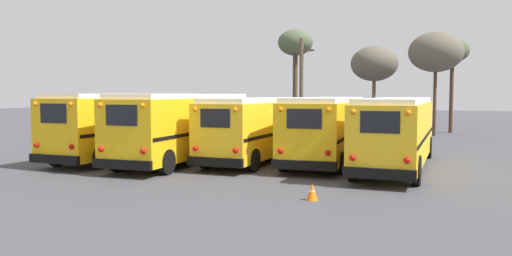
# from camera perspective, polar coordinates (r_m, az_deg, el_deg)

# --- Properties ---
(ground_plane) EXTENTS (160.00, 160.00, 0.00)m
(ground_plane) POSITION_cam_1_polar(r_m,az_deg,el_deg) (23.90, 0.08, -3.81)
(ground_plane) COLOR #424247
(school_bus_0) EXTENTS (3.12, 10.41, 3.22)m
(school_bus_0) POSITION_cam_1_polar(r_m,az_deg,el_deg) (25.86, -14.21, 0.57)
(school_bus_0) COLOR yellow
(school_bus_0) RESTS_ON ground
(school_bus_1) EXTENTS (2.65, 10.78, 3.21)m
(school_bus_1) POSITION_cam_1_polar(r_m,az_deg,el_deg) (24.11, -7.95, 0.40)
(school_bus_1) COLOR yellow
(school_bus_1) RESTS_ON ground
(school_bus_2) EXTENTS (2.84, 9.99, 3.02)m
(school_bus_2) POSITION_cam_1_polar(r_m,az_deg,el_deg) (24.19, 0.45, 0.20)
(school_bus_2) COLOR yellow
(school_bus_2) RESTS_ON ground
(school_bus_3) EXTENTS (2.67, 9.72, 3.05)m
(school_bus_3) POSITION_cam_1_polar(r_m,az_deg,el_deg) (23.64, 8.12, 0.09)
(school_bus_3) COLOR yellow
(school_bus_3) RESTS_ON ground
(school_bus_4) EXTENTS (2.92, 11.01, 3.03)m
(school_bus_4) POSITION_cam_1_polar(r_m,az_deg,el_deg) (22.41, 15.85, -0.19)
(school_bus_4) COLOR yellow
(school_bus_4) RESTS_ON ground
(utility_pole) EXTENTS (1.80, 0.28, 7.09)m
(utility_pole) POSITION_cam_1_polar(r_m,az_deg,el_deg) (35.37, 5.20, 4.71)
(utility_pole) COLOR brown
(utility_pole) RESTS_ON ground
(bare_tree_0) EXTENTS (2.85, 2.85, 8.47)m
(bare_tree_0) POSITION_cam_1_polar(r_m,az_deg,el_deg) (41.35, 4.52, 9.42)
(bare_tree_0) COLOR #473323
(bare_tree_0) RESTS_ON ground
(bare_tree_1) EXTENTS (2.68, 2.68, 7.76)m
(bare_tree_1) POSITION_cam_1_polar(r_m,az_deg,el_deg) (44.23, 21.55, 8.07)
(bare_tree_1) COLOR #473323
(bare_tree_1) RESTS_ON ground
(bare_tree_2) EXTENTS (4.08, 4.08, 7.92)m
(bare_tree_2) POSITION_cam_1_polar(r_m,az_deg,el_deg) (40.67, 19.87, 8.14)
(bare_tree_2) COLOR #473323
(bare_tree_2) RESTS_ON ground
(bare_tree_3) EXTENTS (3.94, 3.94, 7.23)m
(bare_tree_3) POSITION_cam_1_polar(r_m,az_deg,el_deg) (43.38, 13.37, 7.14)
(bare_tree_3) COLOR brown
(bare_tree_3) RESTS_ON ground
(traffic_cone) EXTENTS (0.36, 0.36, 0.52)m
(traffic_cone) POSITION_cam_1_polar(r_m,az_deg,el_deg) (15.31, 6.44, -7.26)
(traffic_cone) COLOR orange
(traffic_cone) RESTS_ON ground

